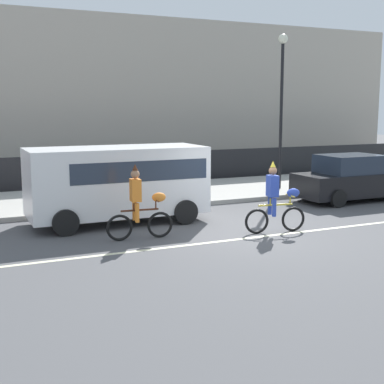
# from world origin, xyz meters

# --- Properties ---
(ground_plane) EXTENTS (80.00, 80.00, 0.00)m
(ground_plane) POSITION_xyz_m (0.00, 0.00, 0.00)
(ground_plane) COLOR #4C4C4F
(road_centre_line) EXTENTS (36.00, 0.14, 0.01)m
(road_centre_line) POSITION_xyz_m (0.00, -0.50, 0.00)
(road_centre_line) COLOR beige
(road_centre_line) RESTS_ON ground
(sidewalk_curb) EXTENTS (60.00, 5.00, 0.15)m
(sidewalk_curb) POSITION_xyz_m (0.00, 6.50, 0.07)
(sidewalk_curb) COLOR #9E9B93
(sidewalk_curb) RESTS_ON ground
(fence_line) EXTENTS (40.00, 0.08, 1.40)m
(fence_line) POSITION_xyz_m (0.00, 9.40, 0.70)
(fence_line) COLOR black
(fence_line) RESTS_ON ground
(building_backdrop) EXTENTS (28.00, 8.00, 7.81)m
(building_backdrop) POSITION_xyz_m (3.67, 18.00, 3.90)
(building_backdrop) COLOR #B2A899
(building_backdrop) RESTS_ON ground
(parade_cyclist_orange) EXTENTS (1.72, 0.50, 1.92)m
(parade_cyclist_orange) POSITION_xyz_m (-2.75, 0.55, 0.84)
(parade_cyclist_orange) COLOR black
(parade_cyclist_orange) RESTS_ON ground
(parade_cyclist_cobalt) EXTENTS (1.71, 0.52, 1.92)m
(parade_cyclist_cobalt) POSITION_xyz_m (0.75, -0.25, 0.84)
(parade_cyclist_cobalt) COLOR black
(parade_cyclist_cobalt) RESTS_ON ground
(parked_van_white) EXTENTS (5.00, 2.22, 2.18)m
(parked_van_white) POSITION_xyz_m (-2.63, 2.70, 1.28)
(parked_van_white) COLOR white
(parked_van_white) RESTS_ON ground
(parked_car_black) EXTENTS (4.10, 1.92, 1.64)m
(parked_car_black) POSITION_xyz_m (5.88, 2.78, 0.78)
(parked_car_black) COLOR black
(parked_car_black) RESTS_ON ground
(street_lamp_post) EXTENTS (0.36, 0.36, 5.86)m
(street_lamp_post) POSITION_xyz_m (4.66, 5.45, 3.99)
(street_lamp_post) COLOR black
(street_lamp_post) RESTS_ON sidewalk_curb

